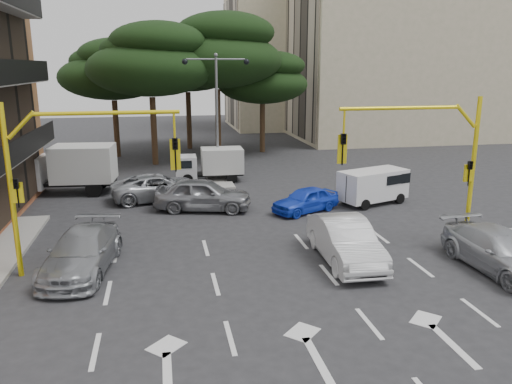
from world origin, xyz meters
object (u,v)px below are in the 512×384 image
signal_mast_left (65,165)px  car_white_hatch (345,241)px  car_blue_compact (306,200)px  box_truck_b (210,165)px  car_silver_cross_a (159,187)px  car_silver_cross_b (203,194)px  box_truck_a (66,170)px  signal_mast_right (433,152)px  van_white (373,187)px  car_silver_wagon (82,252)px  street_lamp_center (217,94)px  car_silver_parked (500,251)px

signal_mast_left → car_white_hatch: signal_mast_left is taller
car_blue_compact → box_truck_b: box_truck_b is taller
car_silver_cross_a → box_truck_b: (3.21, 4.00, 0.35)m
car_silver_cross_b → box_truck_a: bearing=69.6°
signal_mast_right → box_truck_a: size_ratio=1.06×
car_silver_cross_a → box_truck_b: box_truck_b is taller
van_white → car_silver_cross_a: bearing=-123.9°
van_white → car_silver_wagon: bearing=-83.8°
street_lamp_center → box_truck_a: bearing=-167.4°
car_blue_compact → street_lamp_center: bearing=176.4°
car_white_hatch → car_silver_cross_b: size_ratio=1.01×
street_lamp_center → car_silver_parked: bearing=-64.2°
car_silver_wagon → car_silver_cross_b: bearing=63.7°
signal_mast_right → car_silver_cross_b: (-8.40, 7.01, -3.06)m
signal_mast_right → car_silver_cross_a: (-10.58, 9.51, -3.18)m
signal_mast_right → van_white: 7.25m
car_white_hatch → box_truck_a: (-11.96, 12.89, 0.58)m
car_blue_compact → car_silver_wagon: (-9.94, -5.76, 0.11)m
signal_mast_right → car_silver_parked: bearing=-64.9°
car_white_hatch → car_silver_wagon: 9.55m
signal_mast_right → car_silver_cross_a: bearing=138.0°
signal_mast_right → box_truck_a: bearing=142.7°
signal_mast_left → van_white: 15.93m
street_lamp_center → car_silver_wagon: bearing=-114.9°
car_silver_parked → car_silver_wagon: bearing=166.5°
car_silver_wagon → car_silver_cross_b: (4.91, 7.02, 0.10)m
signal_mast_right → signal_mast_left: same height
car_blue_compact → car_silver_parked: (4.67, -8.52, 0.11)m
car_silver_wagon → car_blue_compact: bearing=38.7°
car_silver_wagon → car_silver_cross_b: 8.57m
car_silver_cross_a → box_truck_a: box_truck_a is taller
box_truck_a → car_silver_wagon: bearing=-163.5°
signal_mast_left → box_truck_a: signal_mast_left is taller
van_white → box_truck_a: bearing=-127.6°
signal_mast_right → car_silver_parked: size_ratio=1.19×
signal_mast_right → van_white: size_ratio=1.63×
signal_mast_left → car_silver_parked: size_ratio=1.19×
car_white_hatch → car_silver_cross_b: bearing=122.0°
car_silver_wagon → van_white: van_white is taller
car_silver_cross_a → box_truck_a: bearing=53.9°
signal_mast_left → car_silver_cross_a: 10.47m
signal_mast_right → car_silver_cross_a: 14.57m
car_white_hatch → van_white: (4.39, 7.47, 0.11)m
signal_mast_left → car_blue_compact: size_ratio=1.65×
car_blue_compact → car_silver_cross_b: size_ratio=0.75×
car_white_hatch → car_silver_parked: (5.10, -1.89, -0.07)m
signal_mast_right → van_white: signal_mast_right is taller
car_silver_cross_b → van_white: 9.00m
van_white → box_truck_a: (-16.36, 5.42, 0.47)m
street_lamp_center → box_truck_a: (-8.96, -2.00, -4.04)m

